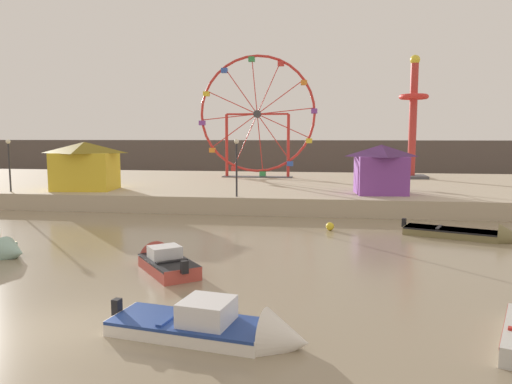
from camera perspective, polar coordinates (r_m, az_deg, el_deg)
ground_plane at (r=14.37m, az=-21.42°, el=-14.63°), size 240.00×240.00×0.00m
quay_promenade at (r=42.50m, az=-1.13°, el=0.51°), size 110.00×22.58×1.13m
distant_town_skyline at (r=67.14m, az=2.30°, el=4.17°), size 140.00×3.00×4.40m
motorboat_olive_wood at (r=26.50m, az=24.12°, el=-4.56°), size 5.72×3.37×1.35m
motorboat_faded_red at (r=19.31m, az=-10.83°, el=-7.84°), size 3.45×3.89×1.35m
motorboat_white_red_stripe at (r=12.72m, az=-3.35°, el=-15.66°), size 5.44×2.41×1.53m
ferris_wheel_red_frame at (r=46.30m, az=0.15°, el=8.78°), size 11.14×1.20×11.35m
drop_tower_red_tower at (r=47.75m, az=17.78°, el=7.97°), size 2.80×2.80×11.20m
carnival_booth_yellow_awning at (r=37.74m, az=-19.24°, el=2.98°), size 4.88×3.88×3.48m
carnival_booth_purple_stall at (r=34.17m, az=14.33°, el=2.68°), size 3.83×3.35×3.34m
promenade_lamp_near at (r=31.65m, az=-2.28°, el=3.88°), size 0.32×0.32×3.73m
promenade_lamp_far at (r=38.54m, az=-26.79°, el=3.64°), size 0.32×0.32×3.69m
mooring_buoy_orange at (r=26.69m, az=8.60°, el=-3.97°), size 0.44×0.44×0.44m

